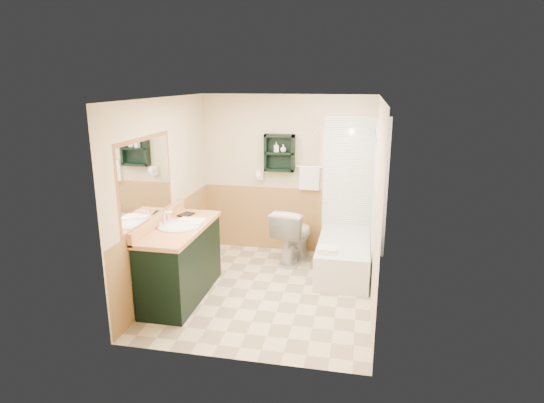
# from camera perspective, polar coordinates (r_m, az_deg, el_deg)

# --- Properties ---
(floor) EXTENTS (3.00, 3.00, 0.00)m
(floor) POSITION_cam_1_polar(r_m,az_deg,el_deg) (5.90, -0.68, -11.12)
(floor) COLOR beige
(floor) RESTS_ON ground
(back_wall) EXTENTS (2.60, 0.04, 2.40)m
(back_wall) POSITION_cam_1_polar(r_m,az_deg,el_deg) (6.93, 1.92, 3.38)
(back_wall) COLOR #F6E6C1
(back_wall) RESTS_ON ground
(left_wall) EXTENTS (0.04, 3.00, 2.40)m
(left_wall) POSITION_cam_1_polar(r_m,az_deg,el_deg) (5.89, -13.37, 0.85)
(left_wall) COLOR #F6E6C1
(left_wall) RESTS_ON ground
(right_wall) EXTENTS (0.04, 3.00, 2.40)m
(right_wall) POSITION_cam_1_polar(r_m,az_deg,el_deg) (5.37, 13.19, -0.52)
(right_wall) COLOR #F6E6C1
(right_wall) RESTS_ON ground
(ceiling) EXTENTS (2.60, 3.00, 0.04)m
(ceiling) POSITION_cam_1_polar(r_m,az_deg,el_deg) (5.30, -0.76, 13.06)
(ceiling) COLOR white
(ceiling) RESTS_ON back_wall
(wainscot_left) EXTENTS (2.98, 2.98, 1.00)m
(wainscot_left) POSITION_cam_1_polar(r_m,az_deg,el_deg) (6.08, -12.67, -5.56)
(wainscot_left) COLOR tan
(wainscot_left) RESTS_ON left_wall
(wainscot_back) EXTENTS (2.58, 2.58, 1.00)m
(wainscot_back) POSITION_cam_1_polar(r_m,az_deg,el_deg) (7.08, 1.82, -2.23)
(wainscot_back) COLOR tan
(wainscot_back) RESTS_ON back_wall
(mirror_frame) EXTENTS (1.30, 1.30, 1.00)m
(mirror_frame) POSITION_cam_1_polar(r_m,az_deg,el_deg) (5.32, -15.51, 2.52)
(mirror_frame) COLOR brown
(mirror_frame) RESTS_ON left_wall
(mirror_glass) EXTENTS (1.20, 1.20, 0.90)m
(mirror_glass) POSITION_cam_1_polar(r_m,az_deg,el_deg) (5.32, -15.47, 2.52)
(mirror_glass) COLOR white
(mirror_glass) RESTS_ON left_wall
(tile_right) EXTENTS (1.50, 1.50, 2.10)m
(tile_right) POSITION_cam_1_polar(r_m,az_deg,el_deg) (6.13, 12.57, 0.01)
(tile_right) COLOR white
(tile_right) RESTS_ON right_wall
(tile_back) EXTENTS (0.95, 0.95, 2.10)m
(tile_back) POSITION_cam_1_polar(r_m,az_deg,el_deg) (6.83, 10.35, 1.67)
(tile_back) COLOR white
(tile_back) RESTS_ON back_wall
(tile_accent) EXTENTS (1.50, 1.50, 0.10)m
(tile_accent) POSITION_cam_1_polar(r_m,az_deg,el_deg) (5.97, 12.94, 7.91)
(tile_accent) COLOR #154A34
(tile_accent) RESTS_ON right_wall
(wall_shelf) EXTENTS (0.45, 0.15, 0.55)m
(wall_shelf) POSITION_cam_1_polar(r_m,az_deg,el_deg) (6.78, 0.94, 6.12)
(wall_shelf) COLOR black
(wall_shelf) RESTS_ON back_wall
(hair_dryer) EXTENTS (0.10, 0.24, 0.18)m
(hair_dryer) POSITION_cam_1_polar(r_m,az_deg,el_deg) (6.92, -1.48, 3.36)
(hair_dryer) COLOR white
(hair_dryer) RESTS_ON back_wall
(towel_bar) EXTENTS (0.40, 0.06, 0.40)m
(towel_bar) POSITION_cam_1_polar(r_m,az_deg,el_deg) (6.79, 4.75, 4.37)
(towel_bar) COLOR white
(towel_bar) RESTS_ON back_wall
(curtain_rod) EXTENTS (0.03, 1.60, 0.03)m
(curtain_rod) POSITION_cam_1_polar(r_m,az_deg,el_deg) (5.99, 5.82, 9.19)
(curtain_rod) COLOR silver
(curtain_rod) RESTS_ON back_wall
(shower_curtain) EXTENTS (1.05, 1.05, 1.70)m
(shower_curtain) POSITION_cam_1_polar(r_m,az_deg,el_deg) (6.30, 5.77, 1.64)
(shower_curtain) COLOR beige
(shower_curtain) RESTS_ON curtain_rod
(vanity) EXTENTS (0.59, 1.44, 0.91)m
(vanity) POSITION_cam_1_polar(r_m,az_deg,el_deg) (5.70, -11.35, -7.42)
(vanity) COLOR black
(vanity) RESTS_ON ground
(bathtub) EXTENTS (0.70, 1.50, 0.46)m
(bathtub) POSITION_cam_1_polar(r_m,az_deg,el_deg) (6.45, 8.97, -6.71)
(bathtub) COLOR silver
(bathtub) RESTS_ON ground
(toilet) EXTENTS (0.63, 0.90, 0.80)m
(toilet) POSITION_cam_1_polar(r_m,az_deg,el_deg) (6.68, 2.73, -4.22)
(toilet) COLOR silver
(toilet) RESTS_ON ground
(counter_towel) EXTENTS (0.31, 0.24, 0.04)m
(counter_towel) POSITION_cam_1_polar(r_m,az_deg,el_deg) (5.62, -10.12, -2.51)
(counter_towel) COLOR white
(counter_towel) RESTS_ON vanity
(vanity_book) EXTENTS (0.16, 0.06, 0.21)m
(vanity_book) POSITION_cam_1_polar(r_m,az_deg,el_deg) (5.98, -11.40, -0.65)
(vanity_book) COLOR black
(vanity_book) RESTS_ON vanity
(tub_towel) EXTENTS (0.24, 0.20, 0.07)m
(tub_towel) POSITION_cam_1_polar(r_m,az_deg,el_deg) (5.88, 6.95, -6.04)
(tub_towel) COLOR white
(tub_towel) RESTS_ON bathtub
(soap_bottle_a) EXTENTS (0.12, 0.16, 0.07)m
(soap_bottle_a) POSITION_cam_1_polar(r_m,az_deg,el_deg) (6.77, 0.54, 6.53)
(soap_bottle_a) COLOR silver
(soap_bottle_a) RESTS_ON wall_shelf
(soap_bottle_b) EXTENTS (0.12, 0.13, 0.09)m
(soap_bottle_b) POSITION_cam_1_polar(r_m,az_deg,el_deg) (6.75, 1.43, 6.58)
(soap_bottle_b) COLOR silver
(soap_bottle_b) RESTS_ON wall_shelf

